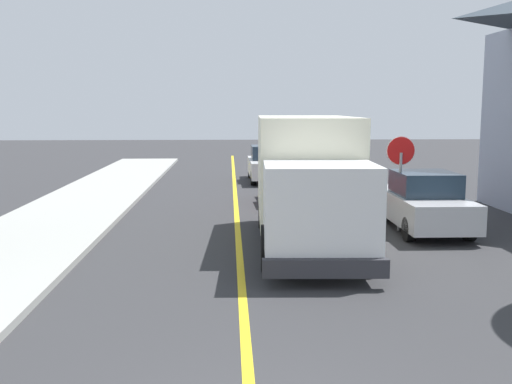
{
  "coord_description": "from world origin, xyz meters",
  "views": [
    {
      "loc": [
        -0.22,
        -4.89,
        3.42
      ],
      "look_at": [
        0.42,
        9.32,
        1.4
      ],
      "focal_mm": 41.54,
      "sensor_mm": 36.0,
      "label": 1
    }
  ],
  "objects": [
    {
      "name": "centre_line_yellow",
      "position": [
        0.0,
        10.0,
        0.0
      ],
      "size": [
        0.16,
        56.0,
        0.01
      ],
      "primitive_type": "cube",
      "color": "gold",
      "rests_on": "ground"
    },
    {
      "name": "parked_van_across",
      "position": [
        5.2,
        11.28,
        0.79
      ],
      "size": [
        1.82,
        4.41,
        1.67
      ],
      "color": "#B7B7BC",
      "rests_on": "ground"
    },
    {
      "name": "stop_sign",
      "position": [
        4.52,
        11.26,
        1.86
      ],
      "size": [
        0.8,
        0.1,
        2.65
      ],
      "color": "gray",
      "rests_on": "ground"
    },
    {
      "name": "box_truck",
      "position": [
        1.73,
        9.75,
        1.77
      ],
      "size": [
        2.68,
        7.27,
        3.2
      ],
      "color": "#F2EDCC",
      "rests_on": "ground"
    },
    {
      "name": "parked_car_near",
      "position": [
        2.15,
        15.98,
        0.79
      ],
      "size": [
        1.95,
        4.46,
        1.67
      ],
      "color": "maroon",
      "rests_on": "ground"
    },
    {
      "name": "parked_car_mid",
      "position": [
        1.62,
        22.83,
        0.79
      ],
      "size": [
        1.84,
        4.42,
        1.67
      ],
      "color": "silver",
      "rests_on": "ground"
    }
  ]
}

